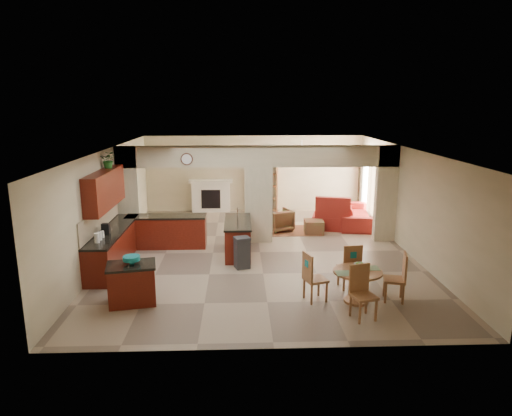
{
  "coord_description": "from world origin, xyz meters",
  "views": [
    {
      "loc": [
        -0.56,
        -11.82,
        3.98
      ],
      "look_at": [
        -0.1,
        0.3,
        1.17
      ],
      "focal_mm": 32.0,
      "sensor_mm": 36.0,
      "label": 1
    }
  ],
  "objects_px": {
    "armchair": "(279,220)",
    "kitchen_island": "(132,284)",
    "sofa": "(355,213)",
    "dining_table": "(357,281)"
  },
  "relations": [
    {
      "from": "sofa",
      "to": "armchair",
      "type": "relative_size",
      "value": 3.28
    },
    {
      "from": "dining_table",
      "to": "kitchen_island",
      "type": "bearing_deg",
      "value": 178.4
    },
    {
      "from": "dining_table",
      "to": "armchair",
      "type": "bearing_deg",
      "value": 101.76
    },
    {
      "from": "armchair",
      "to": "kitchen_island",
      "type": "bearing_deg",
      "value": 33.62
    },
    {
      "from": "kitchen_island",
      "to": "sofa",
      "type": "bearing_deg",
      "value": 33.63
    },
    {
      "from": "sofa",
      "to": "armchair",
      "type": "distance_m",
      "value": 2.69
    },
    {
      "from": "armchair",
      "to": "sofa",
      "type": "bearing_deg",
      "value": 171.89
    },
    {
      "from": "sofa",
      "to": "dining_table",
      "type": "bearing_deg",
      "value": 176.06
    },
    {
      "from": "kitchen_island",
      "to": "armchair",
      "type": "distance_m",
      "value": 6.27
    },
    {
      "from": "kitchen_island",
      "to": "armchair",
      "type": "height_order",
      "value": "kitchen_island"
    }
  ]
}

